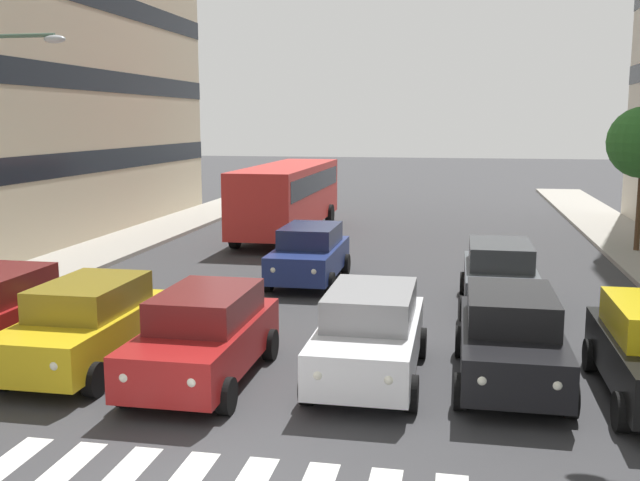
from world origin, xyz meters
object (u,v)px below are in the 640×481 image
(car_1, at_px, (510,337))
(car_row2_1, at_px, (500,275))
(car_row2_0, at_px, (310,253))
(car_4, at_px, (88,324))
(bus_behind_traffic, at_px, (288,192))
(car_3, at_px, (205,335))
(car_2, at_px, (370,333))

(car_1, height_order, car_row2_1, same)
(car_row2_0, bearing_deg, car_4, 71.90)
(car_4, height_order, car_row2_0, same)
(car_4, height_order, car_row2_1, same)
(car_row2_0, xyz_separation_m, car_row2_1, (-5.53, 2.15, 0.00))
(car_4, distance_m, bus_behind_traffic, 17.48)
(car_1, xyz_separation_m, car_3, (5.66, 0.94, 0.00))
(car_2, distance_m, car_row2_0, 8.58)
(car_1, xyz_separation_m, car_row2_1, (-0.09, -5.70, 0.00))
(car_1, height_order, bus_behind_traffic, bus_behind_traffic)
(car_2, height_order, bus_behind_traffic, bus_behind_traffic)
(car_3, xyz_separation_m, car_row2_1, (-5.74, -6.64, 0.00))
(bus_behind_traffic, bearing_deg, car_2, 108.17)
(car_3, bearing_deg, car_1, -170.52)
(car_3, bearing_deg, car_row2_1, -130.84)
(car_3, distance_m, bus_behind_traffic, 17.97)
(car_3, height_order, car_4, same)
(car_4, bearing_deg, car_3, 173.04)
(car_2, height_order, car_3, same)
(car_3, relative_size, bus_behind_traffic, 0.42)
(car_row2_1, distance_m, bus_behind_traffic, 13.91)
(car_2, distance_m, car_4, 5.61)
(car_row2_1, bearing_deg, car_row2_0, -21.25)
(car_4, bearing_deg, car_2, -176.07)
(car_1, xyz_separation_m, car_row2_0, (5.44, -7.85, 0.00))
(car_1, xyz_separation_m, car_4, (8.21, 0.63, 0.00))
(car_2, height_order, car_row2_1, same)
(car_2, xyz_separation_m, car_row2_1, (-2.70, -5.95, 0.00))
(bus_behind_traffic, bearing_deg, car_3, 98.19)
(car_2, xyz_separation_m, car_4, (5.60, 0.38, 0.00))
(car_2, distance_m, car_3, 3.12)
(car_3, bearing_deg, car_2, -167.12)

